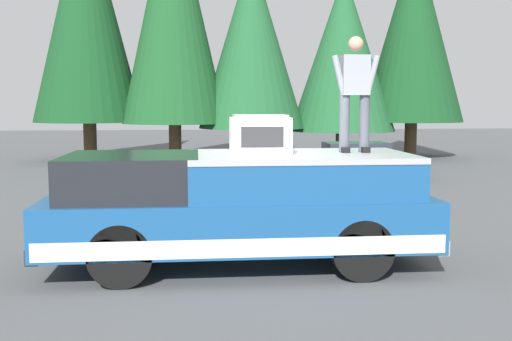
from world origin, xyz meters
name	(u,v)px	position (x,y,z in m)	size (l,w,h in m)	color
ground_plane	(265,262)	(0.00, 0.00, 0.00)	(90.00, 90.00, 0.00)	#4C4F51
pickup_truck	(239,207)	(-0.17, 0.40, 0.87)	(2.01, 5.54, 1.65)	navy
compressor_unit	(260,135)	(-0.22, 0.10, 1.93)	(0.65, 0.84, 0.56)	white
person_on_truck_bed	(355,91)	(-0.04, -1.32, 2.55)	(0.29, 0.72, 1.69)	#4C515B
parked_car_black	(353,161)	(9.47, -3.80, 0.58)	(1.64, 4.10, 1.16)	black
conifer_far_left	(414,30)	(16.78, -8.25, 5.44)	(4.32, 4.32, 9.35)	#4C3826
conifer_left	(343,53)	(16.43, -5.13, 4.46)	(4.42, 4.42, 7.75)	#4C3826
conifer_center_left	(252,42)	(16.01, -1.25, 4.83)	(4.30, 4.30, 8.34)	#4C3826
conifer_center_right	(173,5)	(15.94, 1.87, 6.20)	(4.20, 4.20, 10.87)	#4C3826
conifer_right	(86,10)	(16.81, 5.39, 6.09)	(4.44, 4.44, 10.62)	#4C3826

